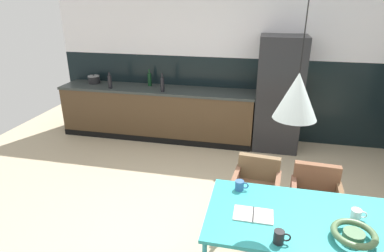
{
  "coord_description": "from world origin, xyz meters",
  "views": [
    {
      "loc": [
        0.29,
        -2.69,
        2.34
      ],
      "look_at": [
        -0.46,
        0.67,
        0.96
      ],
      "focal_mm": 30.07,
      "sensor_mm": 36.0,
      "label": 1
    }
  ],
  "objects": [
    {
      "name": "pendant_lamp_over_table_near",
      "position": [
        0.52,
        -0.52,
        1.73
      ],
      "size": [
        0.3,
        0.3,
        1.2
      ],
      "color": "black"
    },
    {
      "name": "mug_white_ceramic",
      "position": [
        0.49,
        -0.81,
        0.79
      ],
      "size": [
        0.12,
        0.07,
        0.1
      ],
      "color": "black",
      "rests_on": "dining_table"
    },
    {
      "name": "armchair_by_stool",
      "position": [
        0.91,
        0.3,
        0.5
      ],
      "size": [
        0.51,
        0.5,
        0.75
      ],
      "rotation": [
        0.0,
        0.0,
        3.08
      ],
      "color": "brown",
      "rests_on": "ground"
    },
    {
      "name": "back_wall_panel_upper",
      "position": [
        0.0,
        2.78,
        2.11
      ],
      "size": [
        6.63,
        0.12,
        1.41
      ],
      "primitive_type": "cube",
      "color": "white",
      "rests_on": "back_wall_splashback_dark"
    },
    {
      "name": "kitchen_counter",
      "position": [
        -1.49,
        2.42,
        0.45
      ],
      "size": [
        3.39,
        0.63,
        0.89
      ],
      "color": "#473420",
      "rests_on": "ground"
    },
    {
      "name": "mug_wide_latte",
      "position": [
        0.17,
        -0.2,
        0.79
      ],
      "size": [
        0.12,
        0.08,
        0.09
      ],
      "color": "#335B93",
      "rests_on": "dining_table"
    },
    {
      "name": "bottle_vinegar_dark",
      "position": [
        -1.64,
        2.56,
        1.01
      ],
      "size": [
        0.07,
        0.07,
        0.3
      ],
      "color": "#0F3319",
      "rests_on": "kitchen_counter"
    },
    {
      "name": "refrigerator_column",
      "position": [
        0.57,
        2.42,
        0.91
      ],
      "size": [
        0.7,
        0.6,
        1.82
      ],
      "primitive_type": "cube",
      "color": "#232326",
      "rests_on": "ground"
    },
    {
      "name": "back_wall_splashback_dark",
      "position": [
        0.0,
        2.78,
        0.7
      ],
      "size": [
        6.63,
        0.12,
        1.41
      ],
      "primitive_type": "cube",
      "color": "black",
      "rests_on": "ground"
    },
    {
      "name": "mug_glass_clear",
      "position": [
        1.08,
        -0.42,
        0.79
      ],
      "size": [
        0.12,
        0.08,
        0.09
      ],
      "color": "white",
      "rests_on": "dining_table"
    },
    {
      "name": "fruit_bowl",
      "position": [
        1.0,
        -0.67,
        0.8
      ],
      "size": [
        0.31,
        0.31,
        0.08
      ],
      "color": "#4C704C",
      "rests_on": "dining_table"
    },
    {
      "name": "armchair_near_window",
      "position": [
        0.32,
        0.41,
        0.48
      ],
      "size": [
        0.53,
        0.51,
        0.72
      ],
      "rotation": [
        0.0,
        0.0,
        3.05
      ],
      "color": "brown",
      "rests_on": "ground"
    },
    {
      "name": "bottle_oil_tall",
      "position": [
        -2.25,
        2.26,
        1.01
      ],
      "size": [
        0.07,
        0.07,
        0.28
      ],
      "color": "black",
      "rests_on": "kitchen_counter"
    },
    {
      "name": "cooking_pot",
      "position": [
        -2.7,
        2.52,
        0.96
      ],
      "size": [
        0.22,
        0.22,
        0.16
      ],
      "color": "black",
      "rests_on": "kitchen_counter"
    },
    {
      "name": "open_book",
      "position": [
        0.31,
        -0.55,
        0.75
      ],
      "size": [
        0.31,
        0.19,
        0.02
      ],
      "color": "white",
      "rests_on": "dining_table"
    },
    {
      "name": "dining_table",
      "position": [
        0.91,
        -0.49,
        0.7
      ],
      "size": [
        1.95,
        0.85,
        0.74
      ],
      "color": "teal",
      "rests_on": "ground"
    },
    {
      "name": "ground_plane",
      "position": [
        0.0,
        0.0,
        0.0
      ],
      "size": [
        8.62,
        8.62,
        0.0
      ],
      "primitive_type": "plane",
      "color": "tan"
    },
    {
      "name": "bottle_spice_small",
      "position": [
        -1.31,
        2.24,
        1.02
      ],
      "size": [
        0.06,
        0.06,
        0.31
      ],
      "color": "black",
      "rests_on": "kitchen_counter"
    }
  ]
}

